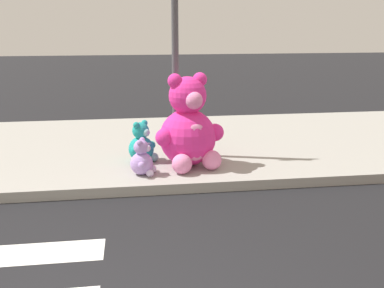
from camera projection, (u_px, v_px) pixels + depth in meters
name	position (u px, v px, depth m)	size (l,w,h in m)	color
sidewalk	(118.00, 148.00, 8.02)	(28.00, 4.40, 0.15)	#9E9B93
sign_pole	(175.00, 52.00, 6.92)	(0.56, 0.11, 3.20)	#4C4C51
plush_pink_large	(189.00, 130.00, 6.67)	(1.08, 1.01, 1.43)	#F22D93
plush_brown	(184.00, 133.00, 7.86)	(0.41, 0.41, 0.57)	olive
plush_teal	(142.00, 145.00, 6.95)	(0.47, 0.47, 0.66)	teal
plush_lavender	(143.00, 160.00, 6.36)	(0.38, 0.41, 0.54)	#B28CD8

